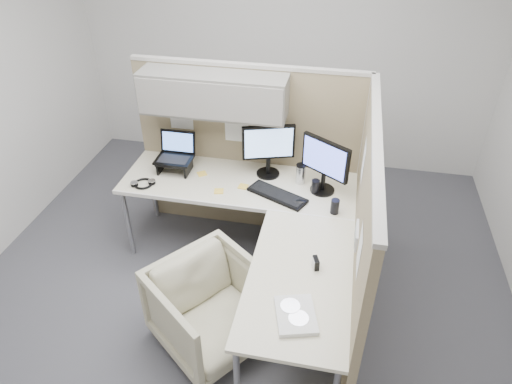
% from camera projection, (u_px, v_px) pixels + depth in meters
% --- Properties ---
extents(ground, '(4.50, 4.50, 0.00)m').
position_uv_depth(ground, '(238.00, 290.00, 3.84)').
color(ground, '#44444A').
rests_on(ground, ground).
extents(partition_back, '(2.00, 0.36, 1.63)m').
position_uv_depth(partition_back, '(233.00, 126.00, 3.91)').
color(partition_back, '#907F5E').
rests_on(partition_back, ground).
extents(partition_right, '(0.07, 2.03, 1.63)m').
position_uv_depth(partition_right, '(359.00, 235.00, 3.17)').
color(partition_right, '#907F5E').
rests_on(partition_right, ground).
extents(desk, '(2.00, 1.98, 0.73)m').
position_uv_depth(desk, '(256.00, 219.00, 3.53)').
color(desk, beige).
rests_on(desk, ground).
extents(office_chair, '(0.97, 0.98, 0.74)m').
position_uv_depth(office_chair, '(211.00, 305.00, 3.23)').
color(office_chair, beige).
rests_on(office_chair, ground).
extents(monitor_left, '(0.43, 0.20, 0.47)m').
position_uv_depth(monitor_left, '(268.00, 147.00, 3.80)').
color(monitor_left, black).
rests_on(monitor_left, desk).
extents(monitor_right, '(0.39, 0.27, 0.47)m').
position_uv_depth(monitor_right, '(325.00, 162.00, 3.60)').
color(monitor_right, black).
rests_on(monitor_right, desk).
extents(laptop_station, '(0.31, 0.27, 0.33)m').
position_uv_depth(laptop_station, '(175.00, 157.00, 3.96)').
color(laptop_station, black).
rests_on(laptop_station, desk).
extents(keyboard, '(0.52, 0.36, 0.02)m').
position_uv_depth(keyboard, '(277.00, 195.00, 3.69)').
color(keyboard, black).
rests_on(keyboard, desk).
extents(mouse, '(0.11, 0.07, 0.04)m').
position_uv_depth(mouse, '(301.00, 202.00, 3.60)').
color(mouse, black).
rests_on(mouse, desk).
extents(travel_mug, '(0.08, 0.08, 0.18)m').
position_uv_depth(travel_mug, '(301.00, 174.00, 3.81)').
color(travel_mug, silver).
rests_on(travel_mug, desk).
extents(soda_can_green, '(0.07, 0.07, 0.12)m').
position_uv_depth(soda_can_green, '(335.00, 206.00, 3.48)').
color(soda_can_green, black).
rests_on(soda_can_green, desk).
extents(soda_can_silver, '(0.07, 0.07, 0.12)m').
position_uv_depth(soda_can_silver, '(315.00, 187.00, 3.70)').
color(soda_can_silver, black).
rests_on(soda_can_silver, desk).
extents(sticky_note_a, '(0.09, 0.09, 0.01)m').
position_uv_depth(sticky_note_a, '(219.00, 191.00, 3.75)').
color(sticky_note_a, yellow).
rests_on(sticky_note_a, desk).
extents(sticky_note_c, '(0.11, 0.11, 0.01)m').
position_uv_depth(sticky_note_c, '(202.00, 174.00, 3.96)').
color(sticky_note_c, yellow).
rests_on(sticky_note_c, desk).
extents(sticky_note_d, '(0.09, 0.09, 0.01)m').
position_uv_depth(sticky_note_d, '(243.00, 186.00, 3.80)').
color(sticky_note_d, yellow).
rests_on(sticky_note_d, desk).
extents(headphones, '(0.21, 0.21, 0.03)m').
position_uv_depth(headphones, '(143.00, 183.00, 3.82)').
color(headphones, black).
rests_on(headphones, desk).
extents(paper_stack, '(0.30, 0.34, 0.03)m').
position_uv_depth(paper_stack, '(296.00, 315.00, 2.69)').
color(paper_stack, white).
rests_on(paper_stack, desk).
extents(desk_clock, '(0.06, 0.08, 0.08)m').
position_uv_depth(desk_clock, '(316.00, 263.00, 3.01)').
color(desk_clock, black).
rests_on(desk_clock, desk).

